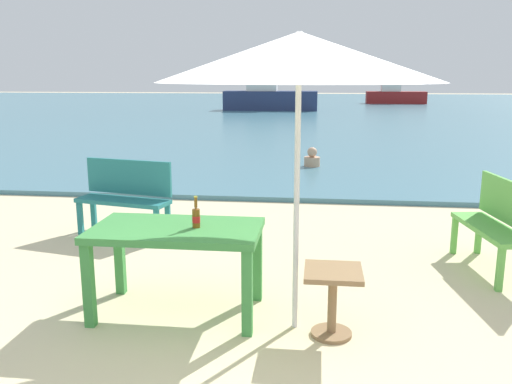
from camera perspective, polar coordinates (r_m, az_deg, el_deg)
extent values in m
plane|color=beige|center=(3.88, 0.81, -18.52)|extent=(120.00, 120.00, 0.00)
cube|color=teal|center=(33.37, 6.29, 8.91)|extent=(120.00, 50.00, 0.08)
cube|color=#3D8C42|center=(4.50, -8.49, -4.07)|extent=(1.40, 0.80, 0.06)
cube|color=#3D8C42|center=(4.53, -17.43, -9.48)|extent=(0.08, 0.08, 0.70)
cube|color=#3D8C42|center=(4.19, -0.95, -10.71)|extent=(0.08, 0.08, 0.70)
cube|color=#3D8C42|center=(5.12, -14.33, -6.76)|extent=(0.08, 0.08, 0.70)
cube|color=#3D8C42|center=(4.82, 0.15, -7.57)|extent=(0.08, 0.08, 0.70)
cylinder|color=brown|center=(4.44, -6.40, -2.81)|extent=(0.06, 0.06, 0.16)
cone|color=brown|center=(4.42, -6.43, -1.84)|extent=(0.06, 0.06, 0.03)
cylinder|color=brown|center=(4.40, -6.44, -1.11)|extent=(0.03, 0.03, 0.09)
cylinder|color=red|center=(4.44, -6.40, -2.91)|extent=(0.07, 0.07, 0.05)
cylinder|color=gold|center=(4.39, -6.46, -0.51)|extent=(0.03, 0.03, 0.01)
cylinder|color=silver|center=(4.10, 4.38, 0.46)|extent=(0.04, 0.04, 2.30)
cone|color=white|center=(4.01, 4.61, 14.14)|extent=(2.10, 2.10, 0.36)
cube|color=olive|center=(4.16, 8.24, -8.48)|extent=(0.44, 0.44, 0.04)
cylinder|color=olive|center=(4.27, 8.13, -11.87)|extent=(0.07, 0.07, 0.50)
cylinder|color=olive|center=(4.37, 8.03, -14.69)|extent=(0.32, 0.32, 0.03)
cube|color=#237275|center=(6.90, -14.02, -0.95)|extent=(1.25, 0.61, 0.05)
cube|color=#237275|center=(6.97, -13.43, 1.57)|extent=(1.18, 0.29, 0.44)
cube|color=#237275|center=(7.15, -18.24, -2.69)|extent=(0.06, 0.06, 0.42)
cube|color=#237275|center=(6.56, -10.54, -3.61)|extent=(0.06, 0.06, 0.42)
cube|color=#237275|center=(7.37, -16.93, -2.17)|extent=(0.06, 0.06, 0.42)
cube|color=#237275|center=(6.79, -9.38, -3.01)|extent=(0.06, 0.06, 0.42)
cube|color=#60B24C|center=(6.00, 23.72, -3.60)|extent=(0.53, 1.24, 0.05)
cube|color=#60B24C|center=(6.01, 25.33, -0.98)|extent=(0.21, 1.19, 0.44)
cube|color=#60B24C|center=(6.49, 20.39, -4.35)|extent=(0.06, 0.06, 0.42)
cube|color=#60B24C|center=(5.54, 24.59, -7.54)|extent=(0.06, 0.06, 0.42)
cube|color=#60B24C|center=(6.60, 22.65, -4.27)|extent=(0.06, 0.06, 0.42)
cylinder|color=tan|center=(11.55, 5.99, 3.25)|extent=(0.34, 0.34, 0.20)
sphere|color=tan|center=(11.52, 6.01, 4.26)|extent=(0.21, 0.21, 0.21)
cube|color=maroon|center=(38.66, 14.69, 9.72)|extent=(4.03, 1.10, 0.82)
cube|color=silver|center=(38.59, 14.20, 10.83)|extent=(1.28, 0.82, 0.64)
cube|color=navy|center=(30.23, 1.57, 9.71)|extent=(5.18, 1.41, 1.06)
cube|color=silver|center=(30.25, 0.68, 11.50)|extent=(1.65, 1.06, 0.82)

